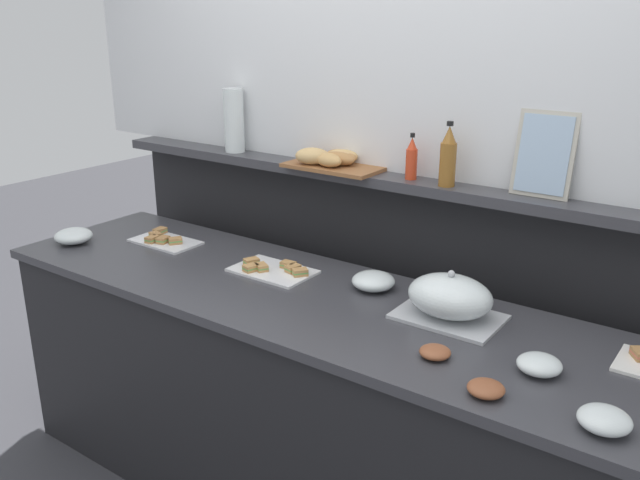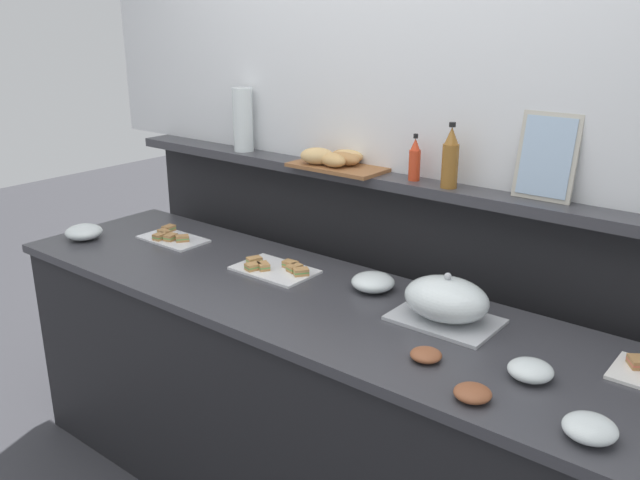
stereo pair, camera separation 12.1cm
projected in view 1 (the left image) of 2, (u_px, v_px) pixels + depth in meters
The scene contains 17 objects.
ground_plane at pixel (394, 435), 3.13m from camera, with size 12.00×12.00×0.00m, color #38383D.
buffet_counter at pixel (319, 409), 2.52m from camera, with size 2.74×0.71×0.92m.
back_ledge_unit at pixel (391, 310), 2.86m from camera, with size 2.83×0.22×1.28m.
sandwich_platter_side at pixel (164, 240), 2.94m from camera, with size 0.31×0.18×0.04m.
sandwich_platter_front at pixel (273, 270), 2.60m from camera, with size 0.32×0.20×0.04m.
serving_cloche at pixel (450, 298), 2.19m from camera, with size 0.34×0.24×0.17m.
glass_bowl_large at pixel (604, 421), 1.62m from camera, with size 0.13×0.13×0.05m.
glass_bowl_medium at pixel (74, 237), 2.93m from camera, with size 0.16×0.16×0.06m.
glass_bowl_small at pixel (539, 365), 1.87m from camera, with size 0.13×0.13×0.05m.
glass_bowl_extra at pixel (373, 282), 2.44m from camera, with size 0.16×0.16×0.06m.
condiment_bowl_cream at pixel (435, 352), 1.96m from camera, with size 0.09×0.09×0.03m, color brown.
condiment_bowl_teal at pixel (486, 389), 1.77m from camera, with size 0.10×0.10×0.04m, color brown.
hot_sauce_bottle at pixel (412, 159), 2.52m from camera, with size 0.04×0.04×0.18m.
vinegar_bottle_amber at pixel (448, 158), 2.41m from camera, with size 0.06×0.06×0.24m.
bread_basket at pixel (333, 160), 2.72m from camera, with size 0.40×0.27×0.08m.
framed_picture at pixel (544, 154), 2.27m from camera, with size 0.20×0.06×0.29m.
water_carafe at pixel (234, 120), 3.00m from camera, with size 0.09×0.09×0.28m, color silver.
Camera 1 is at (1.27, -1.77, 1.88)m, focal length 37.55 mm.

